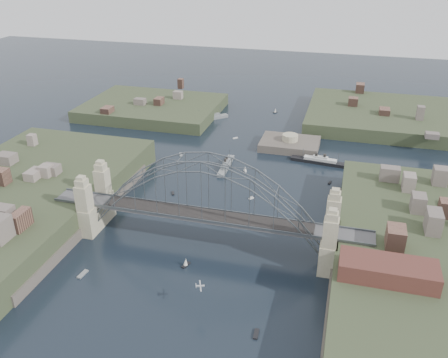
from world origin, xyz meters
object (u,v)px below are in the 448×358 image
bridge (205,201)px  naval_cruiser_far (210,118)px  wharf_shed (388,270)px  naval_cruiser_near (226,165)px  fort_island (289,149)px  ocean_liner (320,161)px

bridge → naval_cruiser_far: (-26.90, 92.92, -11.42)m
wharf_shed → naval_cruiser_near: bearing=130.2°
wharf_shed → naval_cruiser_near: (-50.97, 60.31, -9.20)m
fort_island → ocean_liner: 17.10m
fort_island → wharf_shed: (32.00, -84.00, 10.34)m
fort_island → naval_cruiser_far: bearing=149.5°
bridge → fort_island: (12.00, 70.00, -12.66)m
bridge → naval_cruiser_near: 48.23m
naval_cruiser_near → wharf_shed: bearing=-49.8°
wharf_shed → naval_cruiser_near: size_ratio=1.16×
wharf_shed → ocean_liner: wharf_shed is taller
bridge → wharf_shed: 46.23m
bridge → wharf_shed: size_ratio=4.20×
bridge → naval_cruiser_near: size_ratio=4.88×
fort_island → ocean_liner: fort_island is taller
fort_island → ocean_liner: (12.54, -11.57, 1.14)m
fort_island → bridge: bearing=-99.7°
naval_cruiser_near → naval_cruiser_far: (-19.92, 46.61, 0.10)m
naval_cruiser_near → ocean_liner: size_ratio=0.81×
bridge → fort_island: bridge is taller
bridge → naval_cruiser_far: bridge is taller
naval_cruiser_far → ocean_liner: (51.43, -34.49, -0.11)m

